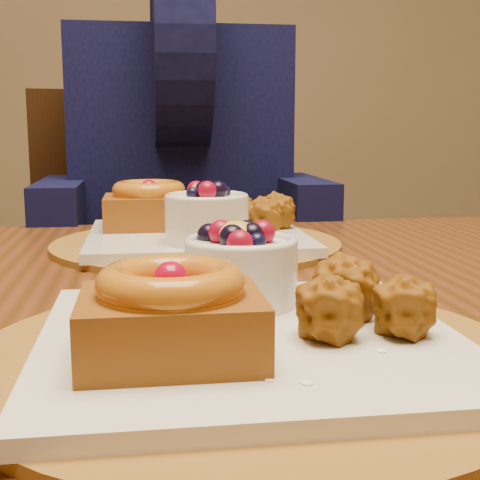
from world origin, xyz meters
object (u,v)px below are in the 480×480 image
at_px(place_setting_near, 244,323).
at_px(diner, 180,131).
at_px(place_setting_far, 194,226).
at_px(chair_far, 151,293).
at_px(dining_table, 215,359).

bearing_deg(place_setting_near, diner, 89.48).
distance_m(place_setting_near, diner, 0.92).
xyz_separation_m(place_setting_far, chair_far, (-0.05, 0.58, -0.23)).
relative_size(place_setting_near, place_setting_far, 1.00).
bearing_deg(diner, place_setting_near, -68.26).
distance_m(place_setting_near, chair_far, 1.03).
bearing_deg(place_setting_far, place_setting_near, -89.86).
relative_size(dining_table, chair_far, 1.61).
bearing_deg(place_setting_near, place_setting_far, 90.14).
relative_size(dining_table, place_setting_near, 4.21).
bearing_deg(place_setting_far, dining_table, -88.99).
bearing_deg(diner, place_setting_far, -68.85).
bearing_deg(dining_table, diner, 89.54).
distance_m(dining_table, place_setting_near, 0.24).
distance_m(place_setting_far, chair_far, 0.63).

